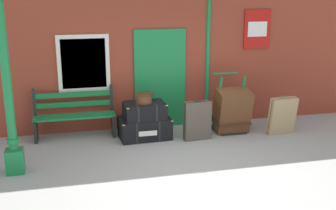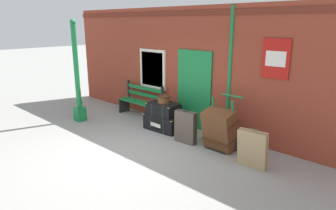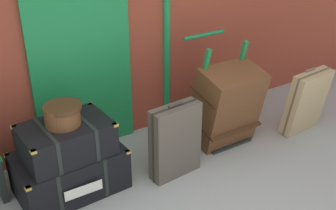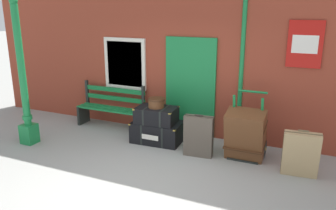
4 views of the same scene
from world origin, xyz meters
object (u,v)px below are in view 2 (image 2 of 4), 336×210
Objects in this scene: platform_bench at (141,102)px; porters_trolley at (224,136)px; suitcase_brown at (186,127)px; suitcase_beige at (252,149)px; large_brown_trunk at (220,130)px; steamer_trunk_base at (165,122)px; round_hatbox at (164,99)px; lamp_post at (78,84)px; steamer_trunk_middle at (164,109)px.

porters_trolley is at bearing -5.68° from platform_bench.
suitcase_beige is at bearing -3.09° from suitcase_brown.
suitcase_brown is (-0.82, -0.21, -0.09)m from large_brown_trunk.
steamer_trunk_base is 1.84m from large_brown_trunk.
round_hatbox is 1.87m from large_brown_trunk.
porters_trolley is 0.27m from large_brown_trunk.
round_hatbox is 0.36× the size of large_brown_trunk.
lamp_post is 3.42× the size of steamer_trunk_middle.
round_hatbox reaches higher than steamer_trunk_middle.
porters_trolley reaches higher than suitcase_beige.
steamer_trunk_middle is (-0.01, -0.03, 0.37)m from steamer_trunk_base.
large_brown_trunk reaches higher than suitcase_brown.
suitcase_brown is (1.01, -0.30, -0.46)m from round_hatbox.
large_brown_trunk reaches higher than round_hatbox.
suitcase_brown is at bearing -16.58° from platform_bench.
steamer_trunk_base is at bearing 171.37° from suitcase_beige.
platform_bench is at bearing 174.32° from porters_trolley.
platform_bench is 1.43m from steamer_trunk_base.
platform_bench is at bearing 56.54° from lamp_post.
porters_trolley reaches higher than large_brown_trunk.
lamp_post reaches higher than suitcase_brown.
steamer_trunk_base is 0.64m from round_hatbox.
steamer_trunk_middle is at bearing -99.59° from steamer_trunk_base.
porters_trolley is (1.83, 0.08, -0.58)m from round_hatbox.
lamp_post is at bearing -154.56° from round_hatbox.
porters_trolley reaches higher than round_hatbox.
lamp_post is 2.76m from steamer_trunk_base.
large_brown_trunk is at bearing 162.51° from suitcase_beige.
large_brown_trunk is at bearing -2.91° from round_hatbox.
suitcase_beige is (2.78, -0.42, 0.18)m from steamer_trunk_base.
lamp_post is 3.57× the size of suitcase_beige.
steamer_trunk_base is at bearing -15.45° from platform_bench.
lamp_post is 3.52m from suitcase_brown.
suitcase_beige is (0.97, -0.48, 0.12)m from porters_trolley.
lamp_post is at bearing -154.79° from steamer_trunk_middle.
steamer_trunk_middle is 2.82m from suitcase_beige.
platform_bench is 1.97× the size of suitcase_brown.
porters_trolley is (4.18, 1.20, -0.82)m from lamp_post.
steamer_trunk_middle is 1.06m from suitcase_brown.
porters_trolley is at bearing 25.20° from suitcase_brown.
lamp_post is 2.43× the size of porters_trolley.
round_hatbox is at bearing 163.38° from suitcase_brown.
steamer_trunk_middle is 1.05× the size of suitcase_beige.
suitcase_beige is at bearing -8.63° from steamer_trunk_base.
large_brown_trunk is at bearing -8.83° from platform_bench.
lamp_post reaches higher than large_brown_trunk.
round_hatbox is (-0.01, -0.03, 0.64)m from steamer_trunk_base.
lamp_post is 4.34m from large_brown_trunk.
platform_bench reaches higher than suitcase_beige.
steamer_trunk_middle is 1.83m from large_brown_trunk.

